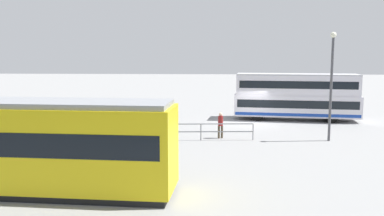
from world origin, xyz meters
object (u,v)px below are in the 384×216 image
pedestrian_near_railing (220,123)px  info_sign (140,114)px  double_decker_bus (296,96)px  street_lamp (332,78)px

pedestrian_near_railing → info_sign: bearing=11.6°
double_decker_bus → street_lamp: size_ratio=1.52×
info_sign → street_lamp: street_lamp is taller
pedestrian_near_railing → info_sign: 5.21m
info_sign → street_lamp: bearing=-176.9°
double_decker_bus → pedestrian_near_railing: 10.11m
double_decker_bus → pedestrian_near_railing: size_ratio=6.09×
pedestrian_near_railing → street_lamp: 7.45m
double_decker_bus → pedestrian_near_railing: double_decker_bus is taller
double_decker_bus → street_lamp: (-0.48, 8.22, 2.01)m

